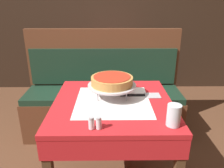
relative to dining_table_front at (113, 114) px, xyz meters
name	(u,v)px	position (x,y,z in m)	size (l,w,h in m)	color
dining_table_front	(113,114)	(0.00, 0.00, 0.00)	(0.80, 0.80, 0.74)	red
dining_table_rear	(113,59)	(0.03, 1.60, -0.02)	(0.68, 0.68, 0.73)	red
booth_bench	(103,103)	(-0.09, 0.80, -0.30)	(1.63, 0.48, 1.10)	brown
back_wall_panel	(111,13)	(0.00, 2.13, 0.56)	(6.00, 0.04, 2.40)	black
pizza_pan_stand	(112,86)	(-0.01, 0.07, 0.19)	(0.33, 0.33, 0.10)	#ADADB2
deep_dish_pizza	(112,80)	(-0.01, 0.07, 0.23)	(0.29, 0.29, 0.06)	#C68E47
pizza_server	(142,95)	(0.21, 0.09, 0.10)	(0.29, 0.09, 0.01)	#BCBCC1
water_glass_near	(174,115)	(0.32, -0.31, 0.16)	(0.08, 0.08, 0.12)	silver
salt_shaker	(91,123)	(-0.12, -0.34, 0.13)	(0.03, 0.03, 0.07)	silver
pepper_shaker	(99,123)	(-0.08, -0.34, 0.13)	(0.03, 0.03, 0.07)	silver
condiment_caddy	(112,48)	(0.01, 1.59, 0.14)	(0.13, 0.13, 0.16)	black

